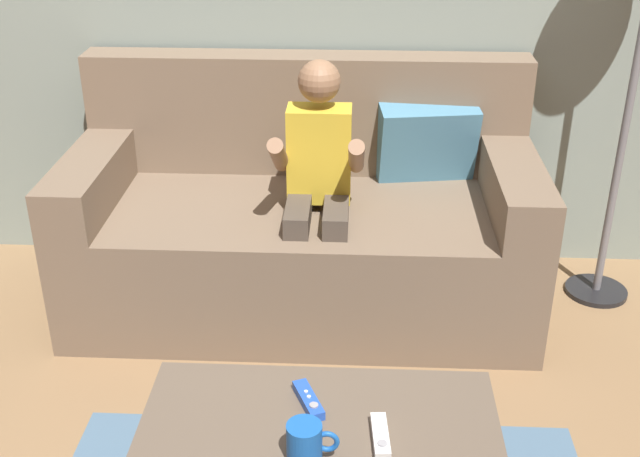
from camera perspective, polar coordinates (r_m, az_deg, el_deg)
The scene contains 6 objects.
couch at distance 3.04m, azimuth -1.07°, elevation 0.33°, with size 1.70×0.80×0.90m.
person_seated_on_couch at distance 2.77m, azimuth -0.14°, elevation 3.17°, with size 0.31×0.39×0.97m.
coffee_table at distance 1.97m, azimuth -0.08°, elevation -15.78°, with size 0.85×0.49×0.41m.
game_remote_blue_near_edge at distance 1.99m, azimuth -0.82°, elevation -12.12°, with size 0.09×0.14×0.03m.
game_remote_white_center at distance 1.90m, azimuth 4.33°, elevation -14.55°, with size 0.05×0.14×0.03m.
coffee_mug at distance 1.82m, azimuth -1.03°, elevation -14.99°, with size 0.12×0.08×0.09m.
Camera 1 is at (0.30, -1.44, 1.67)m, focal length 44.96 mm.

